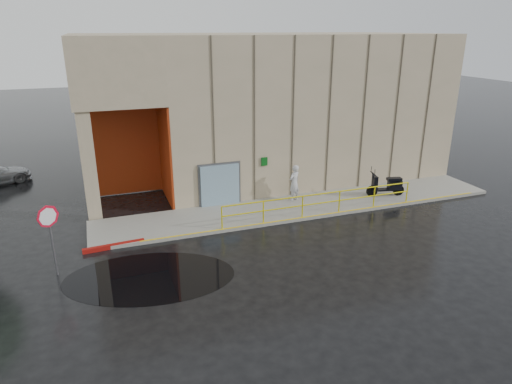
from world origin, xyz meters
TOP-DOWN VIEW (x-y plane):
  - ground at (0.00, 0.00)m, footprint 120.00×120.00m
  - sidewalk at (4.00, 4.50)m, footprint 20.00×3.00m
  - building at (5.10, 10.98)m, footprint 20.00×10.17m
  - guardrail at (4.25, 3.15)m, footprint 9.56×0.06m
  - person at (3.81, 5.21)m, footprint 0.80×0.70m
  - scooter at (8.52, 4.21)m, footprint 2.02×1.05m
  - stop_sign at (-7.03, 1.60)m, footprint 0.68×0.49m
  - red_curb at (-5.00, 3.10)m, footprint 2.41×0.36m
  - puddle at (-3.96, 0.32)m, footprint 6.64×4.90m

SIDE VIEW (x-z plane):
  - ground at x=0.00m, z-range 0.00..0.00m
  - puddle at x=-3.96m, z-range 0.00..0.01m
  - sidewalk at x=4.00m, z-range 0.00..0.15m
  - red_curb at x=-5.00m, z-range 0.00..0.18m
  - guardrail at x=4.25m, z-range 0.16..1.19m
  - scooter at x=8.52m, z-range 0.26..1.79m
  - person at x=3.81m, z-range 0.15..1.99m
  - stop_sign at x=-7.03m, z-range 0.60..3.27m
  - building at x=5.10m, z-range 0.21..8.21m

